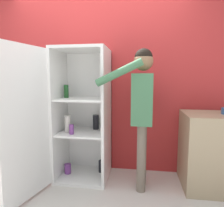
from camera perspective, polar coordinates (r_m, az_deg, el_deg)
ground_plane at (r=2.36m, az=-8.87°, el=-27.07°), size 12.00×12.00×0.00m
wall_back at (r=2.91m, az=-3.55°, el=6.09°), size 7.00×0.06×2.55m
refrigerator at (r=2.60m, az=-11.22°, el=-3.64°), size 0.87×1.24×1.71m
person at (r=2.35m, az=8.57°, el=0.72°), size 0.65×0.55×1.67m
counter at (r=2.76m, az=26.61°, el=-12.01°), size 0.68×0.62×0.91m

